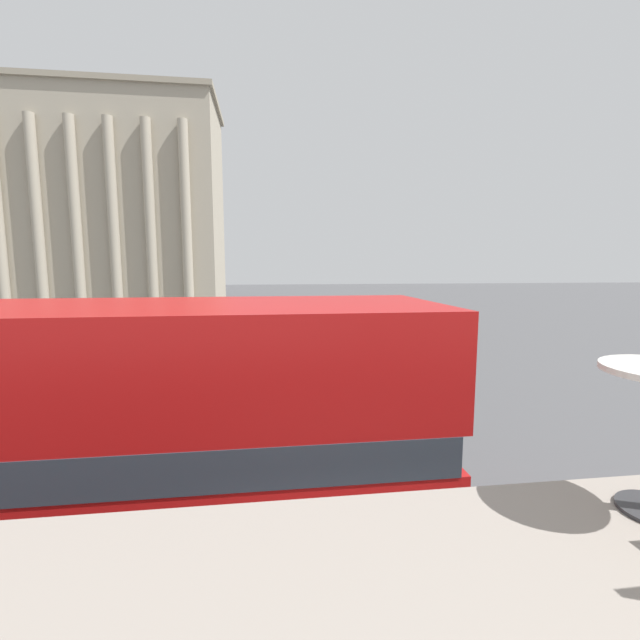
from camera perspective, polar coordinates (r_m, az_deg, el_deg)
plaza_building_left at (r=49.67m, az=-27.34°, el=13.30°), size 24.10×12.25×20.81m
traffic_light_near at (r=11.83m, az=1.11°, el=-3.42°), size 0.42×0.24×3.52m
traffic_light_mid at (r=17.93m, az=12.18°, el=-0.53°), size 0.42×0.24×3.21m
pedestrian_olive at (r=23.64m, az=2.19°, el=-1.26°), size 0.32×0.32×1.73m
pedestrian_black at (r=33.32m, az=-20.60°, el=0.82°), size 0.32×0.32×1.76m
pedestrian_red at (r=35.53m, az=-4.48°, el=1.50°), size 0.32×0.32×1.63m
pedestrian_white at (r=35.11m, az=-12.87°, el=1.32°), size 0.32×0.32×1.69m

